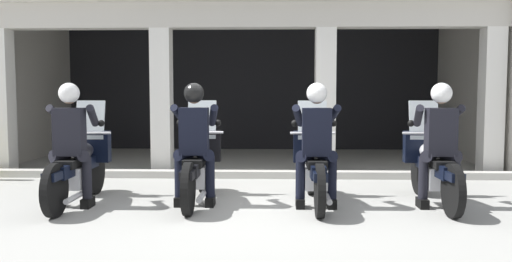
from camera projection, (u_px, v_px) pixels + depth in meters
name	position (u px, v px, depth m)	size (l,w,h in m)	color
ground_plane	(261.00, 169.00, 9.99)	(80.00, 80.00, 0.00)	#999993
station_building	(249.00, 66.00, 11.58)	(9.83, 4.55, 3.18)	black
kerb_strip	(241.00, 174.00, 8.96)	(9.33, 0.24, 0.12)	#B7B5AD
motorcycle_far_left	(80.00, 165.00, 6.96)	(0.62, 2.04, 1.35)	black
police_officer_far_left	(71.00, 134.00, 6.64)	(0.63, 0.61, 1.58)	black
motorcycle_center_left	(198.00, 164.00, 7.05)	(0.62, 2.04, 1.35)	black
police_officer_center_left	(194.00, 133.00, 6.73)	(0.63, 0.61, 1.58)	black
motorcycle_center_right	(314.00, 165.00, 6.93)	(0.62, 2.04, 1.35)	black
police_officer_center_right	(316.00, 134.00, 6.62)	(0.63, 0.61, 1.58)	black
motorcycle_far_right	(432.00, 166.00, 6.92)	(0.62, 2.04, 1.35)	black
police_officer_far_right	(440.00, 134.00, 6.61)	(0.63, 0.61, 1.58)	black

